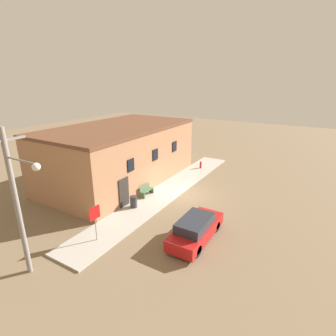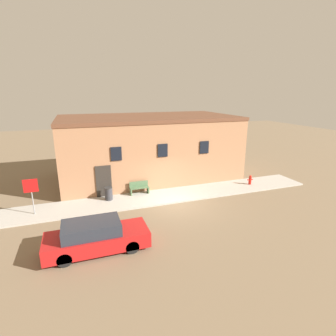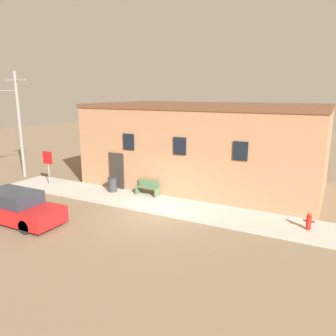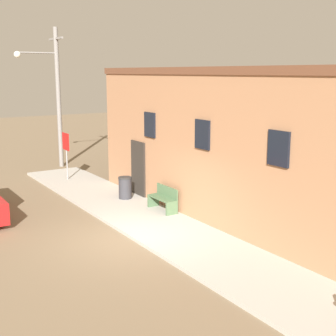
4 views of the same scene
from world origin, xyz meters
name	(u,v)px [view 2 (image 2 of 4)]	position (x,y,z in m)	size (l,w,h in m)	color
ground_plane	(174,204)	(0.00, 0.00, 0.00)	(80.00, 80.00, 0.00)	#7A664C
sidewalk	(168,196)	(0.00, 1.26, 0.05)	(20.83, 2.51, 0.10)	#B2ADA3
brick_building	(148,146)	(0.06, 6.25, 2.48)	(13.69, 7.59, 4.95)	#A87551
fire_hydrant	(250,180)	(6.54, 1.26, 0.45)	(0.43, 0.20, 0.70)	red
stop_sign	(31,190)	(-8.08, 1.12, 1.57)	(0.76, 0.06, 2.08)	gray
bench	(139,188)	(-1.73, 2.20, 0.50)	(1.28, 0.44, 0.83)	#4C6B47
trash_bin	(109,194)	(-3.83, 1.80, 0.52)	(0.51, 0.51, 0.82)	#333338
parked_car	(96,237)	(-5.03, -3.57, 0.66)	(4.44, 1.67, 1.39)	black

